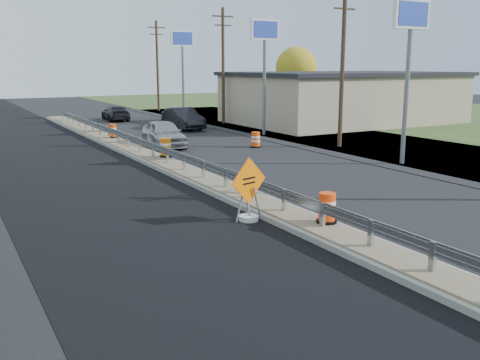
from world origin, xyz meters
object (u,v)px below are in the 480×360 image
barrel_median_mid (166,148)px  barrel_median_far (113,131)px  car_dark_far (116,113)px  car_silver (164,134)px  barrel_shoulder_near (256,140)px  barrel_median_near (327,208)px  car_dark_mid (183,118)px  caution_sign (249,205)px

barrel_median_mid → barrel_median_far: (-0.22, 8.63, -0.04)m
barrel_median_far → car_dark_far: 13.61m
car_silver → car_dark_far: car_silver is taller
barrel_median_far → barrel_shoulder_near: barrel_median_far is taller
barrel_median_near → car_dark_mid: car_dark_mid is taller
caution_sign → car_dark_mid: caution_sign is taller
barrel_median_mid → barrel_median_far: barrel_median_mid is taller
barrel_median_mid → car_dark_far: size_ratio=0.21×
barrel_median_mid → car_dark_mid: 14.14m
caution_sign → barrel_median_near: 2.51m
barrel_median_near → car_silver: (1.99, 18.06, 0.13)m
barrel_median_far → barrel_shoulder_near: size_ratio=0.94×
car_dark_mid → car_dark_far: (-2.58, 9.02, -0.16)m
barrel_median_mid → barrel_shoulder_near: bearing=15.3°
barrel_median_near → car_dark_far: 35.19m
barrel_median_near → barrel_median_mid: bearing=89.0°
barrel_median_near → car_silver: 18.17m
car_dark_mid → car_dark_far: size_ratio=1.09×
barrel_shoulder_near → caution_sign: bearing=-122.0°
barrel_median_near → car_silver: car_silver is taller
barrel_median_near → barrel_median_far: 21.98m
caution_sign → barrel_shoulder_near: (8.22, 13.14, -0.08)m
barrel_shoulder_near → car_dark_far: 20.01m
caution_sign → barrel_median_far: 20.07m
caution_sign → car_silver: 16.48m
barrel_median_mid → barrel_median_far: 8.63m
barrel_median_mid → car_dark_far: (3.87, 21.61, -0.03)m
barrel_shoulder_near → car_dark_far: size_ratio=0.20×
caution_sign → car_dark_mid: 25.33m
barrel_median_mid → car_silver: size_ratio=0.20×
barrel_shoulder_near → car_dark_far: (-2.58, 19.85, 0.22)m
barrel_median_near → barrel_shoulder_near: (6.67, 15.11, -0.22)m
barrel_median_mid → barrel_median_far: bearing=91.5°
car_silver → barrel_median_near: bearing=-90.5°
caution_sign → barrel_median_near: caution_sign is taller
barrel_median_near → car_dark_mid: size_ratio=0.18×
caution_sign → car_dark_far: bearing=65.1°
barrel_median_far → car_dark_far: bearing=72.5°
barrel_shoulder_near → car_dark_far: bearing=97.4°
barrel_median_mid → car_silver: (1.77, 4.71, 0.11)m
caution_sign → car_dark_far: size_ratio=0.45×
car_silver → car_dark_mid: bearing=65.1°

